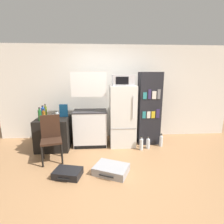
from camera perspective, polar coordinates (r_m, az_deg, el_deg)
name	(u,v)px	position (r m, az deg, el deg)	size (l,w,h in m)	color
ground_plane	(117,173)	(3.35, 1.49, -19.38)	(24.00, 24.00, 0.00)	#A3754C
wall_back	(117,92)	(4.88, 1.64, 6.45)	(6.40, 0.10, 2.51)	white
side_table	(54,133)	(4.44, -18.43, -6.53)	(0.76, 0.73, 0.74)	black
kitchen_hutch	(90,113)	(4.29, -7.19, -0.40)	(0.81, 0.52, 1.80)	white
refrigerator	(122,116)	(4.31, 3.43, -1.27)	(0.62, 0.59, 1.49)	silver
microwave	(123,80)	(4.18, 3.58, 10.35)	(0.50, 0.45, 0.25)	#B7B7BC
bookshelf	(149,109)	(4.50, 11.97, 1.13)	(0.54, 0.39, 1.80)	black
bottle_olive_oil	(46,111)	(4.64, -20.89, 0.40)	(0.07, 0.07, 0.29)	#566619
bottle_milk_white	(53,118)	(4.07, -18.76, -1.79)	(0.08, 0.08, 0.17)	white
bottle_blue_soda	(43,112)	(4.52, -21.63, -0.02)	(0.09, 0.09, 0.28)	#1E47A3
bottle_amber_beer	(44,114)	(4.39, -21.42, -0.72)	(0.08, 0.08, 0.21)	brown
bottle_clear_short	(57,115)	(4.36, -17.50, -0.85)	(0.08, 0.08, 0.15)	silver
bottle_green_tall	(40,115)	(4.18, -22.51, -0.93)	(0.07, 0.07, 0.30)	#1E6028
bowl	(47,118)	(4.27, -20.33, -1.93)	(0.15, 0.15, 0.04)	silver
cereal_box	(64,110)	(4.38, -15.51, 0.48)	(0.19, 0.07, 0.30)	#1E66A8
chair	(51,135)	(3.80, -19.31, -6.99)	(0.49, 0.49, 0.94)	black
suitcase_large_flat	(111,169)	(3.32, -0.25, -18.23)	(0.71, 0.64, 0.14)	#99999E
suitcase_small_flat	(68,173)	(3.32, -14.24, -18.78)	(0.53, 0.43, 0.13)	black
water_bottle_front	(148,143)	(4.35, 11.68, -10.00)	(0.09, 0.09, 0.30)	silver
water_bottle_middle	(141,144)	(4.23, 9.55, -10.29)	(0.08, 0.08, 0.34)	silver
water_bottle_back	(161,141)	(4.54, 15.70, -9.07)	(0.08, 0.08, 0.32)	silver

